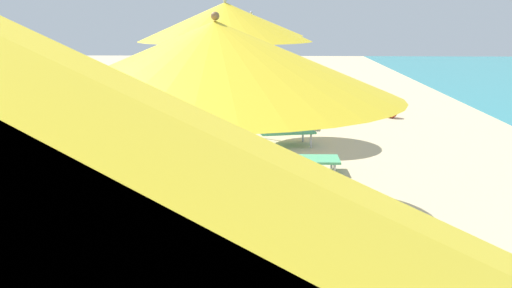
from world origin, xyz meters
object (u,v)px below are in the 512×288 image
at_px(lounger_third_shoreside, 332,255).
at_px(lounger_fifth_shoreside, 276,114).
at_px(lounger_sixth_shoreside, 276,95).
at_px(umbrella_farthest, 253,23).
at_px(lounger_fourth_shoreside, 290,156).
at_px(lounger_farthest_shoreside, 284,79).
at_px(lounger_fifth_inland, 276,129).
at_px(beach_ball, 391,112).
at_px(umbrella_fourth, 225,22).
at_px(person_walking_mid, 207,55).
at_px(umbrella_third, 216,60).
at_px(umbrella_fifth, 251,25).
at_px(lounger_farthest_inland, 270,87).
at_px(umbrella_sixth, 244,25).

bearing_deg(lounger_third_shoreside, lounger_fifth_shoreside, 104.46).
height_order(lounger_sixth_shoreside, umbrella_farthest, umbrella_farthest).
distance_m(lounger_fourth_shoreside, lounger_farthest_shoreside, 12.04).
xyz_separation_m(lounger_fifth_inland, beach_ball, (2.92, 3.44, -0.18)).
relative_size(umbrella_fourth, lounger_fifth_shoreside, 1.63).
bearing_deg(beach_ball, umbrella_fourth, -118.46).
distance_m(lounger_farthest_shoreside, person_walking_mid, 3.89).
relative_size(umbrella_third, beach_ball, 8.07).
relative_size(umbrella_third, lounger_fourth_shoreside, 1.66).
relative_size(umbrella_fifth, lounger_farthest_inland, 1.77).
relative_size(lounger_third_shoreside, umbrella_fourth, 0.49).
relative_size(umbrella_fifth, lounger_farthest_shoreside, 1.94).
relative_size(umbrella_fourth, person_walking_mid, 1.64).
height_order(person_walking_mid, beach_ball, person_walking_mid).
distance_m(umbrella_fourth, lounger_fourth_shoreside, 2.69).
distance_m(umbrella_fifth, beach_ball, 4.79).
distance_m(lounger_fifth_inland, umbrella_farthest, 9.33).
xyz_separation_m(umbrella_farthest, lounger_farthest_shoreside, (1.11, 1.01, -2.04)).
bearing_deg(lounger_fifth_shoreside, umbrella_fourth, -89.95).
xyz_separation_m(umbrella_third, lounger_fourth_shoreside, (0.63, 5.42, -1.96)).
height_order(lounger_farthest_shoreside, beach_ball, lounger_farthest_shoreside).
bearing_deg(lounger_farthest_inland, lounger_fifth_shoreside, -87.13).
relative_size(umbrella_third, umbrella_fourth, 0.94).
bearing_deg(lounger_farthest_inland, umbrella_fifth, -91.74).
relative_size(lounger_third_shoreside, lounger_farthest_shoreside, 1.00).
height_order(lounger_fourth_shoreside, lounger_fifth_shoreside, lounger_fifth_shoreside).
relative_size(lounger_third_shoreside, lounger_fifth_shoreside, 0.79).
bearing_deg(person_walking_mid, beach_ball, 168.07).
distance_m(umbrella_third, umbrella_farthest, 16.45).
bearing_deg(umbrella_farthest, lounger_sixth_shoreside, -75.35).
distance_m(lounger_fifth_shoreside, lounger_fifth_inland, 2.11).
height_order(umbrella_fifth, person_walking_mid, umbrella_fifth).
xyz_separation_m(lounger_third_shoreside, beach_ball, (2.34, 9.54, -0.11)).
bearing_deg(lounger_farthest_inland, umbrella_third, -89.88).
height_order(umbrella_fourth, umbrella_fifth, umbrella_fourth).
bearing_deg(lounger_fifth_inland, lounger_third_shoreside, -97.98).
bearing_deg(umbrella_sixth, beach_ball, -19.61).
height_order(lounger_fourth_shoreside, lounger_farthest_inland, lounger_fourth_shoreside).
relative_size(umbrella_sixth, beach_ball, 8.04).
relative_size(person_walking_mid, beach_ball, 5.25).
distance_m(lounger_fifth_shoreside, beach_ball, 3.21).
xyz_separation_m(umbrella_fourth, lounger_sixth_shoreside, (0.66, 9.10, -2.18)).
relative_size(umbrella_fourth, lounger_farthest_shoreside, 2.05).
relative_size(umbrella_fourth, beach_ball, 8.62).
height_order(lounger_fourth_shoreside, person_walking_mid, person_walking_mid).
relative_size(umbrella_fifth, beach_ball, 8.18).
relative_size(lounger_fourth_shoreside, lounger_sixth_shoreside, 1.00).
bearing_deg(umbrella_fifth, lounger_third_shoreside, -81.06).
height_order(lounger_fourth_shoreside, umbrella_sixth, umbrella_sixth).
distance_m(lounger_fifth_inland, lounger_farthest_shoreside, 10.09).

